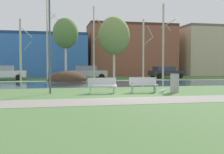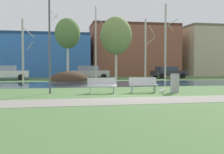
{
  "view_description": "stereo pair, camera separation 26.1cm",
  "coord_description": "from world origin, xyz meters",
  "views": [
    {
      "loc": [
        -3.58,
        -13.26,
        1.54
      ],
      "look_at": [
        -0.46,
        2.08,
        0.87
      ],
      "focal_mm": 42.49,
      "sensor_mm": 36.0,
      "label": 1
    },
    {
      "loc": [
        -3.32,
        -13.31,
        1.54
      ],
      "look_at": [
        -0.46,
        2.08,
        0.87
      ],
      "focal_mm": 42.49,
      "sensor_mm": 36.0,
      "label": 2
    }
  ],
  "objects": [
    {
      "name": "birch_far_left",
      "position": [
        -7.26,
        14.82,
        3.2
      ],
      "size": [
        1.31,
        2.28,
        6.26
      ],
      "color": "#BCB7A8",
      "rests_on": "ground"
    },
    {
      "name": "birch_center",
      "position": [
        0.15,
        14.54,
        3.96
      ],
      "size": [
        1.27,
        2.19,
        7.77
      ],
      "color": "beige",
      "rests_on": "ground"
    },
    {
      "name": "bench_right",
      "position": [
        1.21,
        1.24,
        0.47
      ],
      "size": [
        1.64,
        0.71,
        0.87
      ],
      "color": "#B2B5B7",
      "rests_on": "ground"
    },
    {
      "name": "parked_sedan_second_silver",
      "position": [
        -0.32,
        16.66,
        0.81
      ],
      "size": [
        4.16,
        2.22,
        1.54
      ],
      "color": "#B2B5BC",
      "rests_on": "ground"
    },
    {
      "name": "trash_bin",
      "position": [
        2.99,
        0.92,
        0.56
      ],
      "size": [
        0.52,
        0.52,
        1.07
      ],
      "color": "#999B9E",
      "rests_on": "ground"
    },
    {
      "name": "building_beige_block",
      "position": [
        22.87,
        27.01,
        3.9
      ],
      "size": [
        14.63,
        8.83,
        7.8
      ],
      "color": "#BCAD8E",
      "rests_on": "ground"
    },
    {
      "name": "river_band",
      "position": [
        0.0,
        8.98,
        0.0
      ],
      "size": [
        80.0,
        7.31,
        0.01
      ],
      "primitive_type": "cube",
      "color": "#2D475B",
      "rests_on": "ground"
    },
    {
      "name": "birch_right",
      "position": [
        5.61,
        14.53,
        3.4
      ],
      "size": [
        1.2,
        2.13,
        6.64
      ],
      "color": "beige",
      "rests_on": "ground"
    },
    {
      "name": "building_brick_low",
      "position": [
        7.53,
        26.58,
        3.91
      ],
      "size": [
        13.2,
        6.15,
        7.83
      ],
      "color": "brown",
      "rests_on": "ground"
    },
    {
      "name": "streetlamp",
      "position": [
        -4.02,
        1.65,
        3.96
      ],
      "size": [
        0.32,
        0.32,
        6.04
      ],
      "color": "#4C4C51",
      "rests_on": "ground"
    },
    {
      "name": "birch_center_left",
      "position": [
        -2.81,
        14.55,
        4.86
      ],
      "size": [
        2.61,
        2.61,
        6.46
      ],
      "color": "beige",
      "rests_on": "ground"
    },
    {
      "name": "birch_far_right",
      "position": [
        7.73,
        14.1,
        4.21
      ],
      "size": [
        1.47,
        2.22,
        8.26
      ],
      "color": "#BCB7A8",
      "rests_on": "ground"
    },
    {
      "name": "birch_left",
      "position": [
        -4.65,
        15.33,
        4.72
      ],
      "size": [
        1.5,
        2.38,
        9.26
      ],
      "color": "beige",
      "rests_on": "ground"
    },
    {
      "name": "bench_left",
      "position": [
        -1.19,
        1.24,
        0.47
      ],
      "size": [
        1.64,
        0.7,
        0.87
      ],
      "color": "#B2B5B7",
      "rests_on": "ground"
    },
    {
      "name": "parked_hatch_third_dark",
      "position": [
        9.5,
        17.57,
        0.77
      ],
      "size": [
        4.32,
        2.34,
        1.44
      ],
      "color": "#282B30",
      "rests_on": "ground"
    },
    {
      "name": "soil_mound",
      "position": [
        -2.65,
        14.18,
        0.0
      ],
      "size": [
        4.02,
        3.44,
        1.99
      ],
      "primitive_type": "ellipsoid",
      "color": "#423021",
      "rests_on": "ground"
    },
    {
      "name": "parked_van_nearest_white",
      "position": [
        -9.25,
        16.64,
        0.82
      ],
      "size": [
        4.5,
        2.3,
        1.56
      ],
      "color": "silver",
      "rests_on": "ground"
    },
    {
      "name": "birch_center_right",
      "position": [
        2.38,
        14.93,
        4.78
      ],
      "size": [
        3.42,
        3.42,
        6.85
      ],
      "color": "beige",
      "rests_on": "ground"
    },
    {
      "name": "seagull",
      "position": [
        2.17,
        0.72,
        0.13
      ],
      "size": [
        0.43,
        0.16,
        0.26
      ],
      "color": "white",
      "rests_on": "ground"
    },
    {
      "name": "building_blue_store",
      "position": [
        -8.57,
        25.74,
        2.99
      ],
      "size": [
        17.81,
        7.41,
        5.98
      ],
      "color": "#3870C6",
      "rests_on": "ground"
    },
    {
      "name": "ground_plane",
      "position": [
        0.0,
        10.0,
        0.0
      ],
      "size": [
        120.0,
        120.0,
        0.0
      ],
      "primitive_type": "plane",
      "color": "#4C703D"
    },
    {
      "name": "paved_path_strip",
      "position": [
        0.0,
        -2.07,
        0.01
      ],
      "size": [
        60.0,
        2.34,
        0.01
      ],
      "primitive_type": "cube",
      "color": "gray",
      "rests_on": "ground"
    }
  ]
}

